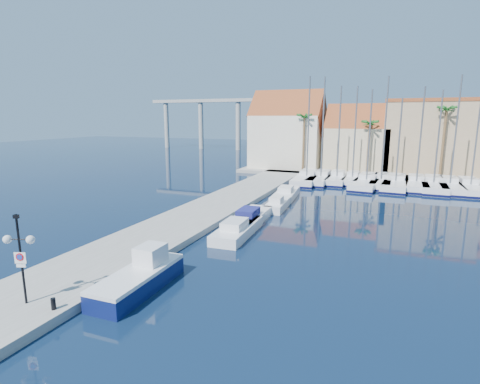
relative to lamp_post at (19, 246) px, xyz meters
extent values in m
plane|color=black|center=(8.32, 6.79, -3.40)|extent=(260.00, 260.00, 0.00)
cube|color=gray|center=(-0.68, 20.29, -3.15)|extent=(6.00, 77.00, 0.50)
cube|color=gray|center=(18.32, 54.79, -3.15)|extent=(54.00, 16.00, 0.50)
cylinder|color=black|center=(0.00, 0.01, -0.69)|extent=(0.11, 0.11, 4.41)
cylinder|color=black|center=(-0.26, -0.09, 0.30)|extent=(0.54, 0.24, 0.06)
cylinder|color=black|center=(0.26, 0.10, 0.30)|extent=(0.54, 0.24, 0.06)
sphere|color=white|center=(-0.52, -0.18, 0.30)|extent=(0.40, 0.40, 0.40)
sphere|color=white|center=(0.52, 0.19, 0.30)|extent=(0.40, 0.40, 0.40)
cube|color=black|center=(0.00, 0.01, 1.40)|extent=(0.27, 0.21, 0.18)
cube|color=white|center=(0.02, -0.06, -0.58)|extent=(0.53, 0.22, 0.55)
cylinder|color=red|center=(0.03, -0.08, -0.53)|extent=(0.36, 0.14, 0.37)
cylinder|color=#1933A5|center=(0.03, -0.09, -0.53)|extent=(0.25, 0.10, 0.26)
cube|color=white|center=(0.02, -0.06, -0.97)|extent=(0.43, 0.18, 0.15)
cylinder|color=black|center=(1.72, 0.06, -2.62)|extent=(0.22, 0.22, 0.56)
cube|color=#0D174E|center=(3.52, 3.98, -2.93)|extent=(2.18, 6.21, 0.93)
cube|color=white|center=(3.52, 3.98, -2.37)|extent=(2.18, 6.21, 0.21)
cube|color=white|center=(3.50, 5.21, -1.80)|extent=(1.37, 1.67, 1.13)
cube|color=white|center=(4.75, 15.07, -3.00)|extent=(2.56, 7.05, 0.80)
cube|color=white|center=(4.78, 14.37, -2.30)|extent=(1.67, 2.51, 0.60)
cube|color=white|center=(4.38, 18.97, -3.00)|extent=(2.43, 6.91, 0.80)
cube|color=navy|center=(4.41, 18.29, -2.30)|extent=(1.62, 2.45, 0.60)
cube|color=white|center=(5.21, 24.62, -3.00)|extent=(2.03, 5.36, 0.80)
cube|color=white|center=(5.25, 24.10, -2.30)|extent=(1.30, 1.92, 0.60)
cube|color=white|center=(4.56, 30.66, -3.00)|extent=(2.78, 6.95, 0.80)
cube|color=white|center=(4.62, 29.98, -2.30)|extent=(1.73, 2.50, 0.60)
cube|color=white|center=(4.54, 42.01, -2.90)|extent=(3.57, 11.58, 1.00)
cube|color=#0B0E39|center=(4.54, 42.01, -3.22)|extent=(3.63, 11.64, 0.28)
cube|color=white|center=(4.48, 43.15, -2.10)|extent=(2.26, 3.54, 0.60)
cylinder|color=slate|center=(4.57, 41.44, 4.50)|extent=(0.20, 0.20, 13.78)
cube|color=white|center=(6.50, 42.60, -2.90)|extent=(3.02, 10.44, 1.00)
cube|color=#0B0E39|center=(6.50, 42.60, -3.22)|extent=(3.08, 10.50, 0.28)
cube|color=white|center=(6.53, 43.63, -2.10)|extent=(1.98, 3.17, 0.60)
cylinder|color=slate|center=(6.48, 42.08, 4.46)|extent=(0.20, 0.20, 13.72)
cube|color=white|center=(8.63, 43.28, -2.90)|extent=(2.66, 9.56, 1.00)
cube|color=#0B0E39|center=(8.63, 43.28, -3.22)|extent=(2.72, 9.62, 0.28)
cube|color=white|center=(8.61, 44.23, -2.10)|extent=(1.79, 2.89, 0.60)
cylinder|color=slate|center=(8.64, 42.80, 3.85)|extent=(0.20, 0.20, 12.50)
cube|color=white|center=(10.78, 43.48, -2.90)|extent=(2.54, 8.21, 1.00)
cube|color=#0B0E39|center=(10.78, 43.48, -3.22)|extent=(2.60, 8.28, 0.28)
cube|color=white|center=(10.82, 44.29, -2.10)|extent=(1.60, 2.51, 0.60)
cylinder|color=slate|center=(10.76, 43.08, 3.80)|extent=(0.20, 0.20, 12.40)
cube|color=white|center=(12.84, 41.77, -2.90)|extent=(4.07, 11.98, 1.00)
cube|color=#0B0E39|center=(12.84, 41.77, -3.22)|extent=(4.13, 12.05, 0.28)
cube|color=white|center=(12.94, 42.94, -2.10)|extent=(2.44, 3.70, 0.60)
cylinder|color=slate|center=(12.79, 41.18, 3.52)|extent=(0.20, 0.20, 11.84)
cube|color=white|center=(14.63, 42.86, -2.90)|extent=(2.82, 10.04, 1.00)
cube|color=#0B0E39|center=(14.63, 42.86, -3.22)|extent=(2.88, 10.10, 0.28)
cube|color=white|center=(14.66, 43.86, -2.10)|extent=(1.88, 3.03, 0.60)
cylinder|color=slate|center=(14.62, 42.36, 4.36)|extent=(0.20, 0.20, 13.51)
cube|color=white|center=(16.50, 42.27, -2.90)|extent=(3.84, 11.69, 1.00)
cube|color=#0B0E39|center=(16.50, 42.27, -3.22)|extent=(3.90, 11.75, 0.28)
cube|color=white|center=(16.59, 43.42, -2.10)|extent=(2.34, 3.60, 0.60)
cylinder|color=slate|center=(16.46, 41.70, 2.91)|extent=(0.20, 0.20, 10.62)
cube|color=white|center=(18.99, 42.80, -2.90)|extent=(2.73, 10.35, 1.00)
cube|color=#0B0E39|center=(18.99, 42.80, -3.22)|extent=(2.79, 10.41, 0.28)
cube|color=white|center=(18.99, 43.84, -2.10)|extent=(1.90, 3.11, 0.60)
cylinder|color=slate|center=(18.98, 42.29, 3.65)|extent=(0.20, 0.20, 12.10)
cube|color=white|center=(21.04, 42.88, -2.90)|extent=(3.24, 11.41, 1.00)
cube|color=#0B0E39|center=(21.04, 42.88, -3.22)|extent=(3.30, 11.47, 0.28)
cube|color=white|center=(21.07, 44.01, -2.10)|extent=(2.15, 3.45, 0.60)
cylinder|color=slate|center=(21.03, 42.31, 3.42)|extent=(0.20, 0.20, 11.62)
cube|color=white|center=(22.89, 42.74, -2.90)|extent=(2.69, 10.32, 1.00)
cube|color=#0B0E39|center=(22.89, 42.74, -3.22)|extent=(2.75, 10.38, 0.28)
cube|color=white|center=(22.89, 43.77, -2.10)|extent=(1.88, 3.10, 0.60)
cylinder|color=slate|center=(22.88, 42.22, 4.28)|extent=(0.20, 0.20, 13.35)
cube|color=white|center=(25.17, 42.87, -2.90)|extent=(3.28, 10.69, 1.00)
cube|color=#0B0E39|center=(25.17, 42.87, -3.22)|extent=(3.34, 10.75, 0.28)
cube|color=white|center=(25.12, 43.93, -2.10)|extent=(2.08, 3.26, 0.60)
cylinder|color=slate|center=(25.20, 42.34, 4.35)|extent=(0.20, 0.20, 13.49)
cube|color=beige|center=(-1.68, 53.79, 1.60)|extent=(12.00, 9.00, 9.00)
cube|color=maroon|center=(-1.68, 53.79, 6.10)|extent=(12.30, 9.00, 9.00)
cube|color=#C8B28D|center=(10.32, 53.79, 0.60)|extent=(10.00, 8.00, 7.00)
cube|color=maroon|center=(10.32, 53.79, 4.10)|extent=(10.30, 8.00, 8.00)
cube|color=tan|center=(21.32, 54.79, 2.60)|extent=(14.00, 10.00, 11.00)
cube|color=maroon|center=(21.32, 54.79, 8.35)|extent=(14.20, 10.20, 0.50)
cylinder|color=brown|center=(2.32, 48.79, 1.60)|extent=(0.36, 0.36, 9.00)
sphere|color=#1B6020|center=(2.32, 48.79, 5.95)|extent=(2.60, 2.60, 2.60)
cylinder|color=brown|center=(12.32, 48.79, 1.10)|extent=(0.36, 0.36, 8.00)
sphere|color=#1B6020|center=(12.32, 48.79, 4.95)|extent=(2.60, 2.60, 2.60)
cylinder|color=brown|center=(22.32, 48.79, 2.10)|extent=(0.36, 0.36, 10.00)
sphere|color=#1B6020|center=(22.32, 48.79, 6.95)|extent=(2.60, 2.60, 2.60)
cube|color=#9E9E99|center=(-29.68, 88.79, 10.60)|extent=(48.00, 2.20, 0.90)
cylinder|color=#9E9E99|center=(-49.68, 88.79, 3.60)|extent=(1.40, 1.40, 14.00)
cylinder|color=#9E9E99|center=(-37.68, 88.79, 3.60)|extent=(1.40, 1.40, 14.00)
cylinder|color=#9E9E99|center=(-25.68, 88.79, 3.60)|extent=(1.40, 1.40, 14.00)
cylinder|color=#9E9E99|center=(-13.68, 88.79, 3.60)|extent=(1.40, 1.40, 14.00)
camera|label=1|loc=(15.76, -11.46, 5.87)|focal=28.00mm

